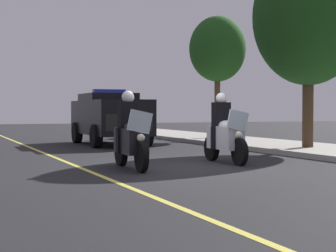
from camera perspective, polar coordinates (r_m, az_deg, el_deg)
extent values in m
plane|color=black|center=(12.75, 1.99, -4.19)|extent=(80.00, 80.00, 0.00)
cube|color=#9E9B93|center=(14.81, 16.06, -3.14)|extent=(48.00, 0.24, 0.15)
cube|color=#E0D14C|center=(12.00, -7.96, -4.55)|extent=(48.00, 0.12, 0.01)
cylinder|color=black|center=(11.65, -2.70, -3.16)|extent=(0.64, 0.13, 0.64)
cylinder|color=black|center=(13.08, -4.77, -2.64)|extent=(0.64, 0.15, 0.64)
cube|color=black|center=(12.33, -3.77, -1.50)|extent=(1.21, 0.47, 0.56)
ellipsoid|color=black|center=(12.27, -3.71, -0.11)|extent=(0.57, 0.33, 0.24)
cube|color=silver|center=(11.71, -2.86, 0.44)|extent=(0.07, 0.56, 0.53)
sphere|color=#F9F4CC|center=(11.67, -2.76, -1.19)|extent=(0.17, 0.17, 0.17)
sphere|color=red|center=(11.79, -3.79, 0.10)|extent=(0.09, 0.09, 0.09)
sphere|color=#1933F2|center=(11.89, -2.32, 0.12)|extent=(0.09, 0.09, 0.09)
cube|color=black|center=(12.53, -4.09, 1.11)|extent=(0.29, 0.41, 0.60)
cube|color=black|center=(12.55, -3.13, -1.44)|extent=(0.18, 0.14, 0.56)
cube|color=black|center=(12.43, -4.89, -1.48)|extent=(0.18, 0.14, 0.56)
sphere|color=white|center=(12.51, -4.07, 2.94)|extent=(0.28, 0.28, 0.28)
cylinder|color=black|center=(13.12, 7.25, -2.63)|extent=(0.64, 0.13, 0.64)
cylinder|color=black|center=(14.45, 4.43, -2.23)|extent=(0.64, 0.15, 0.64)
cube|color=silver|center=(13.74, 5.81, -1.18)|extent=(1.21, 0.47, 0.56)
ellipsoid|color=silver|center=(13.69, 5.91, 0.07)|extent=(0.57, 0.33, 0.24)
cube|color=silver|center=(13.17, 7.06, 0.57)|extent=(0.07, 0.56, 0.53)
sphere|color=#F9F4CC|center=(13.13, 7.18, -0.88)|extent=(0.17, 0.17, 0.17)
sphere|color=red|center=(13.21, 6.18, 0.27)|extent=(0.09, 0.09, 0.09)
sphere|color=#1933F2|center=(13.36, 7.40, 0.28)|extent=(0.09, 0.09, 0.09)
cube|color=black|center=(13.93, 5.39, 1.17)|extent=(0.29, 0.41, 0.60)
cube|color=black|center=(13.98, 6.23, -1.13)|extent=(0.18, 0.14, 0.56)
cube|color=black|center=(13.81, 4.75, -1.16)|extent=(0.18, 0.14, 0.56)
sphere|color=white|center=(13.92, 5.43, 2.81)|extent=(0.28, 0.28, 0.28)
cube|color=black|center=(20.92, -5.90, 0.89)|extent=(4.94, 2.01, 1.24)
cube|color=black|center=(21.21, -6.12, 2.80)|extent=(2.44, 1.80, 0.36)
cube|color=#2633D8|center=(21.03, -5.98, 3.51)|extent=(0.31, 1.21, 0.14)
cube|color=black|center=(18.62, -3.97, 0.37)|extent=(0.16, 1.62, 0.56)
cylinder|color=black|center=(19.72, -2.19, -0.95)|extent=(0.81, 0.30, 0.80)
cylinder|color=black|center=(19.22, -7.28, -1.03)|extent=(0.81, 0.30, 0.80)
cylinder|color=black|center=(22.68, -4.73, -0.61)|extent=(0.81, 0.30, 0.80)
cylinder|color=black|center=(22.24, -9.18, -0.67)|extent=(0.81, 0.30, 0.80)
cylinder|color=black|center=(24.84, -3.65, -0.57)|extent=(0.66, 0.06, 0.66)
cylinder|color=black|center=(25.89, -4.37, -0.48)|extent=(0.66, 0.06, 0.66)
cube|color=blue|center=(25.35, -4.02, 0.09)|extent=(1.00, 0.08, 0.36)
cube|color=black|center=(25.39, -4.05, 1.44)|extent=(0.25, 0.33, 0.56)
sphere|color=tan|center=(25.36, -4.04, 2.30)|extent=(0.22, 0.22, 0.22)
cylinder|color=#42301E|center=(18.53, 13.97, 2.15)|extent=(0.35, 0.35, 2.75)
ellipsoid|color=#194216|center=(18.76, 14.03, 10.71)|extent=(3.55, 3.55, 4.38)
cylinder|color=#4C3823|center=(24.48, 5.01, 2.18)|extent=(0.25, 0.25, 2.84)
ellipsoid|color=#1E4C19|center=(24.62, 5.03, 7.78)|extent=(2.45, 2.45, 2.83)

